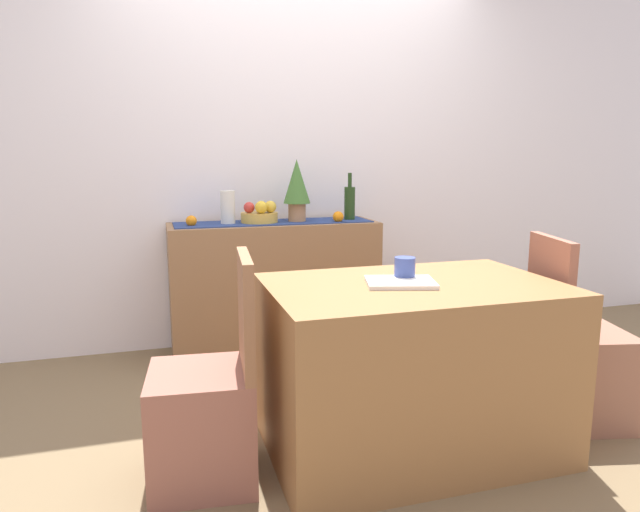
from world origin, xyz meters
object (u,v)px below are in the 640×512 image
dining_table (411,367)px  chair_near_window (206,416)px  sideboard_console (275,287)px  chair_by_corner (577,368)px  ceramic_vase (228,208)px  wine_bottle (350,202)px  potted_plant (297,186)px  open_book (400,282)px  fruit_bowl (259,217)px  coffee_cup (405,269)px

dining_table → chair_near_window: bearing=-179.9°
sideboard_console → chair_by_corner: chair_by_corner is taller
ceramic_vase → chair_near_window: ceramic_vase is taller
wine_bottle → potted_plant: bearing=180.0°
potted_plant → dining_table: bearing=-83.9°
sideboard_console → open_book: sideboard_console is taller
chair_by_corner → open_book: bearing=-179.4°
fruit_bowl → ceramic_vase: ceramic_vase is taller
ceramic_vase → wine_bottle: bearing=0.0°
potted_plant → open_book: 1.45m
open_book → ceramic_vase: bearing=126.1°
chair_near_window → chair_by_corner: size_ratio=1.00×
fruit_bowl → open_book: size_ratio=0.83×
wine_bottle → sideboard_console: bearing=180.0°
wine_bottle → chair_by_corner: wine_bottle is taller
dining_table → chair_near_window: (-0.88, -0.00, -0.10)m
chair_near_window → chair_by_corner: same height
sideboard_console → potted_plant: bearing=0.0°
sideboard_console → fruit_bowl: fruit_bowl is taller
sideboard_console → ceramic_vase: 0.60m
sideboard_console → open_book: size_ratio=4.73×
wine_bottle → open_book: 1.45m
fruit_bowl → potted_plant: 0.31m
dining_table → ceramic_vase: bearing=112.9°
potted_plant → open_book: potted_plant is taller
fruit_bowl → potted_plant: size_ratio=0.58×
wine_bottle → chair_near_window: 1.90m
sideboard_console → coffee_cup: sideboard_console is taller
sideboard_console → chair_by_corner: size_ratio=1.47×
sideboard_console → chair_near_window: 1.52m
potted_plant → chair_near_window: size_ratio=0.44×
wine_bottle → chair_near_window: (-1.08, -1.40, -0.70)m
dining_table → open_book: size_ratio=4.37×
fruit_bowl → ceramic_vase: bearing=180.0°
dining_table → chair_by_corner: bearing=0.2°
wine_bottle → coffee_cup: wine_bottle is taller
open_book → wine_bottle: bearing=94.5°
sideboard_console → coffee_cup: 1.42m
fruit_bowl → chair_by_corner: fruit_bowl is taller
ceramic_vase → chair_by_corner: 2.14m
fruit_bowl → chair_by_corner: size_ratio=0.26×
coffee_cup → dining_table: bearing=-77.6°
ceramic_vase → sideboard_console: bearing=0.0°
potted_plant → coffee_cup: 1.38m
ceramic_vase → open_book: (0.53, -1.41, -0.20)m
ceramic_vase → potted_plant: bearing=0.0°
ceramic_vase → coffee_cup: bearing=-66.6°
wine_bottle → chair_by_corner: size_ratio=0.35×
coffee_cup → potted_plant: bearing=95.8°
ceramic_vase → coffee_cup: (0.58, -1.34, -0.16)m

